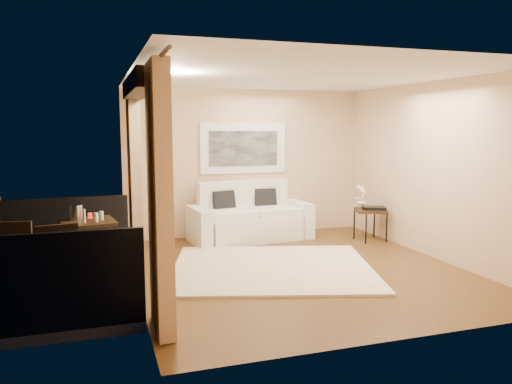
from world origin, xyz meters
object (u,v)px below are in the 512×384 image
bistro_table (88,227)px  balcony_chair_near (60,265)px  sofa (249,219)px  orchid (361,196)px  balcony_chair_far (18,252)px  side_table (371,213)px  ice_bucket (76,212)px

bistro_table → balcony_chair_near: balcony_chair_near is taller
sofa → orchid: bearing=-26.4°
orchid → balcony_chair_near: bearing=-154.8°
balcony_chair_far → side_table: bearing=-156.0°
sofa → bistro_table: sofa is taller
side_table → bistro_table: bearing=-170.1°
orchid → bistro_table: orchid is taller
orchid → ice_bucket: 4.83m
bistro_table → ice_bucket: (-0.15, 0.13, 0.18)m
sofa → bistro_table: (-2.73, -1.65, 0.34)m
sofa → ice_bucket: bearing=-158.2°
balcony_chair_far → balcony_chair_near: size_ratio=0.93×
orchid → balcony_chair_far: bearing=-165.5°
orchid → bistro_table: 4.70m
orchid → balcony_chair_far: 5.58m
side_table → sofa: bearing=157.8°
sofa → bistro_table: bearing=-154.9°
side_table → balcony_chair_near: (-5.02, -2.18, 0.07)m
balcony_chair_far → bistro_table: bearing=-139.3°
side_table → balcony_chair_near: 5.47m
side_table → balcony_chair_far: bearing=-167.0°
ice_bucket → side_table: bearing=8.1°
sofa → balcony_chair_far: (-3.53, -2.10, 0.17)m
orchid → ice_bucket: (-4.75, -0.82, 0.09)m
bistro_table → ice_bucket: size_ratio=3.94×
balcony_chair_near → ice_bucket: 1.52m
balcony_chair_near → side_table: bearing=13.1°
sofa → ice_bucket: 3.30m
sofa → balcony_chair_far: bearing=-155.2°
side_table → ice_bucket: (-4.89, -0.70, 0.39)m
orchid → balcony_chair_near: 5.40m
sofa → side_table: sofa is taller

